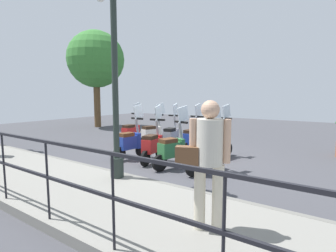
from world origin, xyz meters
TOP-DOWN VIEW (x-y plane):
  - ground_plane at (0.00, 0.00)m, footprint 28.00×28.00m
  - promenade_walkway at (-3.15, 0.00)m, footprint 2.20×20.00m
  - fence_railing at (-4.20, 0.00)m, footprint 0.04×16.03m
  - lamp_post_near at (-2.40, -0.05)m, footprint 0.26×0.90m
  - pedestrian_with_bag at (-3.25, -2.46)m, footprint 0.48×0.61m
  - tree_large at (3.83, 7.86)m, footprint 3.11×3.11m
  - scooter_near_0 at (-0.70, -1.17)m, footprint 1.21×0.53m
  - scooter_near_1 at (-0.80, -0.33)m, footprint 1.21×0.53m
  - scooter_near_2 at (-0.63, 0.42)m, footprint 1.23×0.47m
  - scooter_near_3 at (-0.67, 1.20)m, footprint 1.23×0.44m
  - scooter_far_0 at (0.84, -0.82)m, footprint 1.21×0.51m
  - scooter_far_1 at (0.92, 0.08)m, footprint 1.23×0.44m
  - scooter_far_2 at (0.87, 0.82)m, footprint 1.22×0.48m
  - scooter_far_3 at (0.93, 1.64)m, footprint 1.20×0.55m
  - scooter_far_4 at (0.82, 2.51)m, footprint 1.23×0.44m

SIDE VIEW (x-z plane):
  - ground_plane at x=0.00m, z-range 0.00..0.00m
  - promenade_walkway at x=-3.15m, z-range 0.00..0.15m
  - scooter_near_0 at x=-0.70m, z-range -0.29..1.25m
  - scooter_near_1 at x=-0.80m, z-range -0.29..1.25m
  - scooter_near_2 at x=-0.63m, z-range -0.29..1.25m
  - scooter_near_3 at x=-0.67m, z-range -0.29..1.25m
  - scooter_far_0 at x=0.84m, z-range -0.29..1.25m
  - scooter_far_1 at x=0.92m, z-range -0.29..1.25m
  - scooter_far_2 at x=0.87m, z-range -0.29..1.25m
  - scooter_far_3 at x=0.93m, z-range -0.29..1.25m
  - scooter_far_4 at x=0.82m, z-range -0.29..1.25m
  - fence_railing at x=-4.20m, z-range 0.36..1.43m
  - pedestrian_with_bag at x=-3.25m, z-range 0.28..1.87m
  - lamp_post_near at x=-2.40m, z-range -0.09..3.97m
  - tree_large at x=3.83m, z-range 1.08..6.40m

